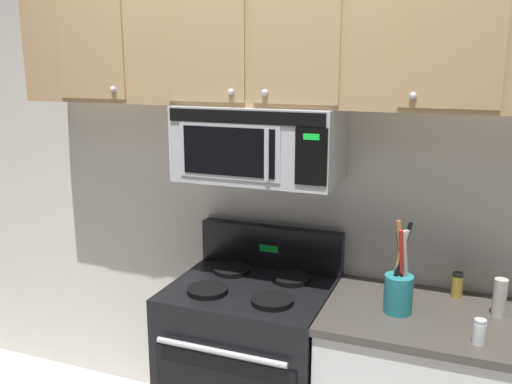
# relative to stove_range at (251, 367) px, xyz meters

# --- Properties ---
(back_wall) EXTENTS (5.20, 0.10, 2.70)m
(back_wall) POSITION_rel_stove_range_xyz_m (0.00, 0.37, 0.88)
(back_wall) COLOR silver
(back_wall) RESTS_ON ground_plane
(stove_range) EXTENTS (0.76, 0.69, 1.12)m
(stove_range) POSITION_rel_stove_range_xyz_m (0.00, 0.00, 0.00)
(stove_range) COLOR black
(stove_range) RESTS_ON ground_plane
(over_range_microwave) EXTENTS (0.76, 0.43, 0.35)m
(over_range_microwave) POSITION_rel_stove_range_xyz_m (-0.00, 0.12, 1.11)
(over_range_microwave) COLOR #B7BABF
(upper_cabinets) EXTENTS (2.50, 0.36, 0.55)m
(upper_cabinets) POSITION_rel_stove_range_xyz_m (-0.00, 0.15, 1.56)
(upper_cabinets) COLOR tan
(utensil_crock_teal) EXTENTS (0.12, 0.12, 0.41)m
(utensil_crock_teal) POSITION_rel_stove_range_xyz_m (0.69, -0.03, 0.55)
(utensil_crock_teal) COLOR teal
(utensil_crock_teal) RESTS_ON counter_segment
(salt_shaker) EXTENTS (0.05, 0.05, 0.10)m
(salt_shaker) POSITION_rel_stove_range_xyz_m (1.02, -0.20, 0.48)
(salt_shaker) COLOR white
(salt_shaker) RESTS_ON counter_segment
(pepper_mill) EXTENTS (0.06, 0.06, 0.17)m
(pepper_mill) POSITION_rel_stove_range_xyz_m (1.09, 0.08, 0.52)
(pepper_mill) COLOR #B7B2A8
(pepper_mill) RESTS_ON counter_segment
(spice_jar) EXTENTS (0.05, 0.05, 0.12)m
(spice_jar) POSITION_rel_stove_range_xyz_m (0.92, 0.23, 0.49)
(spice_jar) COLOR olive
(spice_jar) RESTS_ON counter_segment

